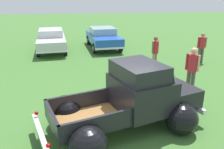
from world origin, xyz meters
The scene contains 7 objects.
ground_plane centered at (0.00, 0.00, 0.00)m, with size 80.00×80.00×0.00m, color #3D6B2D.
vintage_pickup_truck centered at (0.37, 0.12, 0.76)m, with size 4.99×3.80×1.96m.
show_car_0 centered at (-3.04, 10.20, 0.78)m, with size 2.32×4.81×1.43m.
show_car_1 centered at (0.51, 10.54, 0.78)m, with size 2.38×4.59×1.43m.
spectator_0 centered at (5.58, 6.09, 0.97)m, with size 0.53×0.35×1.69m.
spectator_1 centered at (3.11, 2.15, 1.05)m, with size 0.48×0.48×1.83m.
spectator_2 centered at (2.69, 5.40, 0.96)m, with size 0.48×0.48×1.69m.
Camera 1 is at (-1.03, -5.80, 3.75)m, focal length 37.26 mm.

